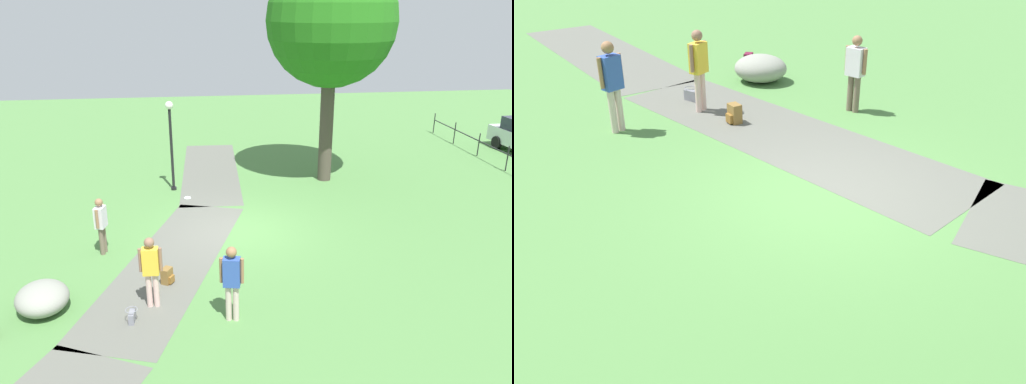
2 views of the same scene
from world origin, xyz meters
TOP-DOWN VIEW (x-y plane):
  - ground_plane at (0.00, 0.00)m, footprint 48.00×48.00m
  - footpath_segment_mid at (1.80, -1.90)m, footprint 8.29×4.58m
  - footpath_segment_far at (9.19, -4.90)m, footprint 8.15×5.48m
  - lawn_boulder at (3.79, -4.69)m, footprint 1.50×1.39m
  - woman_with_handbag at (3.91, -2.26)m, footprint 0.25×0.52m
  - man_near_boulder at (4.68, -0.53)m, footprint 0.31×0.51m
  - passerby_on_path at (1.03, -3.77)m, footprint 0.51×0.32m
  - handbag_on_grass at (4.47, -2.69)m, footprint 0.33×0.29m
  - backpack_by_boulder at (4.66, -5.57)m, footprint 0.32×0.33m
  - spare_backpack_on_lawn at (2.90, -1.98)m, footprint 0.34×0.34m

SIDE VIEW (x-z plane):
  - ground_plane at x=0.00m, z-range 0.00..0.00m
  - footpath_segment_mid at x=1.80m, z-range 0.00..0.01m
  - footpath_segment_far at x=9.19m, z-range 0.00..0.01m
  - handbag_on_grass at x=4.47m, z-range -0.01..0.29m
  - backpack_by_boulder at x=4.66m, z-range -0.01..0.39m
  - spare_backpack_on_lawn at x=2.90m, z-range -0.01..0.39m
  - lawn_boulder at x=3.79m, z-range 0.00..0.66m
  - passerby_on_path at x=1.03m, z-range 0.12..1.73m
  - woman_with_handbag at x=3.91m, z-range 0.14..1.85m
  - man_near_boulder at x=4.68m, z-range 0.15..1.91m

